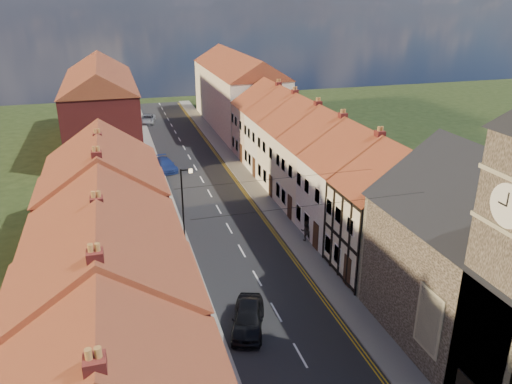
% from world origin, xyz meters
% --- Properties ---
extents(road, '(7.00, 90.00, 0.02)m').
position_xyz_m(road, '(0.00, 30.00, 0.01)').
color(road, black).
rests_on(road, ground).
extents(pavement_left, '(1.80, 90.00, 0.12)m').
position_xyz_m(pavement_left, '(-4.40, 30.00, 0.06)').
color(pavement_left, gray).
rests_on(pavement_left, ground).
extents(pavement_right, '(1.80, 90.00, 0.12)m').
position_xyz_m(pavement_right, '(4.40, 30.00, 0.06)').
color(pavement_right, gray).
rests_on(pavement_right, ground).
extents(church, '(11.25, 14.25, 15.20)m').
position_xyz_m(church, '(9.36, 3.32, 5.88)').
color(church, black).
rests_on(church, ground).
extents(cottage_r_tudor, '(8.30, 5.20, 9.00)m').
position_xyz_m(cottage_r_tudor, '(9.27, 12.70, 4.47)').
color(cottage_r_tudor, white).
rests_on(cottage_r_tudor, ground).
extents(cottage_r_white_near, '(8.30, 6.00, 9.00)m').
position_xyz_m(cottage_r_white_near, '(9.30, 18.10, 4.47)').
color(cottage_r_white_near, white).
rests_on(cottage_r_white_near, ground).
extents(cottage_r_cream_mid, '(8.30, 5.20, 9.00)m').
position_xyz_m(cottage_r_cream_mid, '(9.30, 23.50, 4.48)').
color(cottage_r_cream_mid, white).
rests_on(cottage_r_cream_mid, ground).
extents(cottage_r_pink, '(8.30, 6.00, 9.00)m').
position_xyz_m(cottage_r_pink, '(9.30, 28.90, 4.47)').
color(cottage_r_pink, white).
rests_on(cottage_r_pink, ground).
extents(cottage_r_white_far, '(8.30, 5.20, 9.00)m').
position_xyz_m(cottage_r_white_far, '(9.30, 34.30, 4.48)').
color(cottage_r_white_far, white).
rests_on(cottage_r_white_far, ground).
extents(cottage_r_cream_far, '(8.30, 6.00, 9.00)m').
position_xyz_m(cottage_r_cream_far, '(9.30, 39.70, 4.47)').
color(cottage_r_cream_far, '#B5A38F').
rests_on(cottage_r_cream_far, ground).
extents(cottage_l_cream, '(8.30, 6.30, 9.10)m').
position_xyz_m(cottage_l_cream, '(-9.30, 5.55, 4.52)').
color(cottage_l_cream, maroon).
rests_on(cottage_l_cream, ground).
extents(cottage_l_white, '(8.30, 6.90, 8.80)m').
position_xyz_m(cottage_l_white, '(-9.30, 11.95, 4.37)').
color(cottage_l_white, white).
rests_on(cottage_l_white, ground).
extents(cottage_l_brick_mid, '(8.30, 5.70, 9.10)m').
position_xyz_m(cottage_l_brick_mid, '(-9.30, 18.05, 4.53)').
color(cottage_l_brick_mid, maroon).
rests_on(cottage_l_brick_mid, ground).
extents(cottage_l_pink, '(8.30, 6.30, 8.80)m').
position_xyz_m(cottage_l_pink, '(-9.30, 23.85, 4.37)').
color(cottage_l_pink, maroon).
rests_on(cottage_l_pink, ground).
extents(block_right_far, '(8.30, 24.20, 10.50)m').
position_xyz_m(block_right_far, '(9.30, 55.00, 5.29)').
color(block_right_far, white).
rests_on(block_right_far, ground).
extents(block_left_far, '(8.30, 24.20, 10.50)m').
position_xyz_m(block_left_far, '(-9.30, 50.00, 5.29)').
color(block_left_far, maroon).
rests_on(block_left_far, ground).
extents(lamppost, '(0.88, 0.15, 6.00)m').
position_xyz_m(lamppost, '(-3.81, 20.00, 3.54)').
color(lamppost, black).
rests_on(lamppost, pavement_left).
extents(car_near, '(3.04, 4.61, 1.46)m').
position_xyz_m(car_near, '(-2.02, 8.99, 0.73)').
color(car_near, black).
rests_on(car_near, ground).
extents(car_far, '(2.56, 4.54, 1.24)m').
position_xyz_m(car_far, '(-3.20, 38.10, 0.62)').
color(car_far, navy).
rests_on(car_far, ground).
extents(car_distant, '(2.92, 4.76, 1.23)m').
position_xyz_m(car_distant, '(-3.20, 60.31, 0.62)').
color(car_distant, '#ADB1B5').
rests_on(car_distant, ground).
extents(pedestrian_right, '(0.92, 0.79, 1.63)m').
position_xyz_m(pedestrian_right, '(5.10, 18.09, 0.94)').
color(pedestrian_right, black).
rests_on(pedestrian_right, pavement_right).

